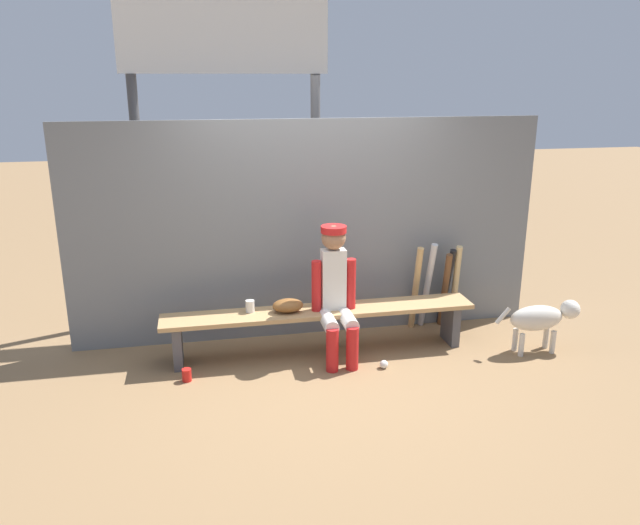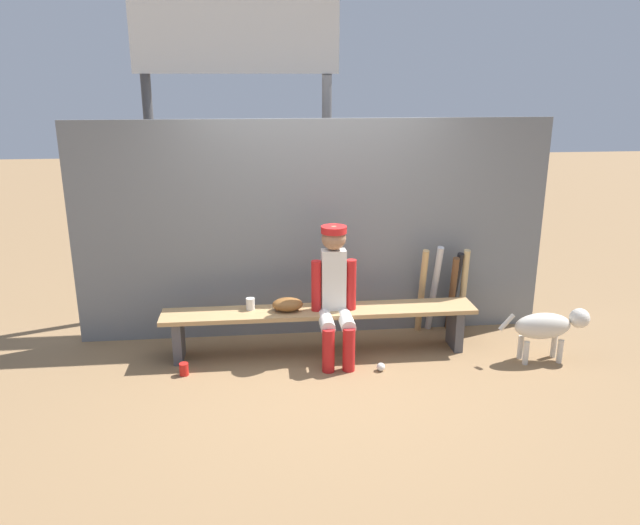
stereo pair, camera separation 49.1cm
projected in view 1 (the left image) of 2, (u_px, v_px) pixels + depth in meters
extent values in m
plane|color=olive|center=(320.00, 353.00, 5.76)|extent=(30.00, 30.00, 0.00)
cube|color=slate|center=(310.00, 231.00, 5.92)|extent=(4.58, 0.03, 2.12)
cube|color=tan|center=(320.00, 311.00, 5.64)|extent=(2.89, 0.36, 0.04)
cube|color=#4C4C51|center=(178.00, 345.00, 5.45)|extent=(0.08, 0.29, 0.40)
cube|color=#4C4C51|center=(451.00, 323.00, 5.94)|extent=(0.08, 0.29, 0.40)
cube|color=silver|center=(333.00, 279.00, 5.57)|extent=(0.22, 0.13, 0.56)
sphere|color=#9E7051|center=(334.00, 238.00, 5.46)|extent=(0.22, 0.22, 0.22)
cylinder|color=red|center=(334.00, 229.00, 5.43)|extent=(0.23, 0.23, 0.06)
cylinder|color=silver|center=(328.00, 321.00, 5.47)|extent=(0.13, 0.38, 0.13)
cylinder|color=red|center=(332.00, 350.00, 5.35)|extent=(0.11, 0.11, 0.40)
cylinder|color=red|center=(316.00, 286.00, 5.54)|extent=(0.09, 0.09, 0.48)
cylinder|color=silver|center=(347.00, 319.00, 5.50)|extent=(0.13, 0.38, 0.13)
cylinder|color=red|center=(352.00, 348.00, 5.38)|extent=(0.11, 0.11, 0.40)
cylinder|color=red|center=(351.00, 284.00, 5.60)|extent=(0.09, 0.09, 0.48)
ellipsoid|color=brown|center=(288.00, 305.00, 5.56)|extent=(0.28, 0.20, 0.12)
cylinder|color=tan|center=(416.00, 288.00, 6.14)|extent=(0.07, 0.26, 0.91)
cylinder|color=#B7B7BC|center=(427.00, 286.00, 6.18)|extent=(0.09, 0.29, 0.93)
cylinder|color=brown|center=(445.00, 290.00, 6.21)|extent=(0.10, 0.27, 0.82)
cylinder|color=black|center=(446.00, 287.00, 6.25)|extent=(0.09, 0.27, 0.86)
cylinder|color=tan|center=(455.00, 286.00, 6.23)|extent=(0.10, 0.21, 0.89)
sphere|color=white|center=(384.00, 364.00, 5.44)|extent=(0.07, 0.07, 0.07)
cylinder|color=red|center=(187.00, 375.00, 5.21)|extent=(0.08, 0.08, 0.11)
cylinder|color=silver|center=(250.00, 306.00, 5.55)|extent=(0.08, 0.08, 0.11)
cylinder|color=#3F3F42|center=(142.00, 202.00, 6.26)|extent=(0.10, 0.10, 2.51)
cylinder|color=#3F3F42|center=(316.00, 196.00, 6.60)|extent=(0.10, 0.10, 2.51)
cube|color=white|center=(224.00, 27.00, 5.94)|extent=(2.05, 0.08, 0.87)
ellipsoid|color=beige|center=(536.00, 318.00, 5.68)|extent=(0.52, 0.20, 0.24)
sphere|color=beige|center=(570.00, 309.00, 5.73)|extent=(0.18, 0.18, 0.18)
cylinder|color=beige|center=(503.00, 316.00, 5.61)|extent=(0.15, 0.04, 0.16)
cylinder|color=beige|center=(546.00, 337.00, 5.84)|extent=(0.05, 0.05, 0.22)
cylinder|color=beige|center=(553.00, 342.00, 5.72)|extent=(0.05, 0.05, 0.22)
cylinder|color=beige|center=(515.00, 340.00, 5.78)|extent=(0.05, 0.05, 0.22)
cylinder|color=beige|center=(521.00, 345.00, 5.66)|extent=(0.05, 0.05, 0.22)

